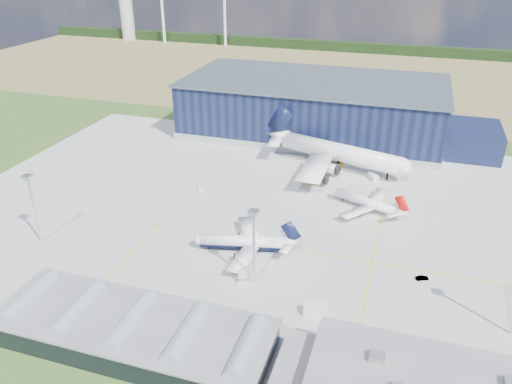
# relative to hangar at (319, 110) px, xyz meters

# --- Properties ---
(ground) EXTENTS (600.00, 600.00, 0.00)m
(ground) POSITION_rel_hangar_xyz_m (-2.81, -94.80, -11.62)
(ground) COLOR #2E4B1C
(ground) RESTS_ON ground
(apron) EXTENTS (220.00, 160.00, 0.08)m
(apron) POSITION_rel_hangar_xyz_m (-2.81, -84.80, -11.59)
(apron) COLOR #ADACA7
(apron) RESTS_ON ground
(farmland) EXTENTS (600.00, 220.00, 0.01)m
(farmland) POSITION_rel_hangar_xyz_m (-2.81, 125.20, -11.62)
(farmland) COLOR olive
(farmland) RESTS_ON ground
(treeline) EXTENTS (600.00, 8.00, 8.00)m
(treeline) POSITION_rel_hangar_xyz_m (-2.81, 205.20, -7.62)
(treeline) COLOR black
(treeline) RESTS_ON ground
(horizon_dressing) EXTENTS (440.20, 18.00, 70.00)m
(horizon_dressing) POSITION_rel_hangar_xyz_m (-194.11, 199.58, 22.58)
(horizon_dressing) COLOR white
(horizon_dressing) RESTS_ON ground
(hangar) EXTENTS (145.00, 62.00, 26.10)m
(hangar) POSITION_rel_hangar_xyz_m (0.00, 0.00, 0.00)
(hangar) COLOR black
(hangar) RESTS_ON ground
(glass_concourse) EXTENTS (78.00, 23.00, 8.60)m
(glass_concourse) POSITION_rel_hangar_xyz_m (-9.26, -154.80, -7.93)
(glass_concourse) COLOR black
(glass_concourse) RESTS_ON ground
(light_mast_west) EXTENTS (2.60, 2.60, 23.00)m
(light_mast_west) POSITION_rel_hangar_xyz_m (-62.81, -124.80, 3.82)
(light_mast_west) COLOR silver
(light_mast_west) RESTS_ON ground
(light_mast_center) EXTENTS (2.60, 2.60, 23.00)m
(light_mast_center) POSITION_rel_hangar_xyz_m (7.19, -124.80, 3.82)
(light_mast_center) COLOR silver
(light_mast_center) RESTS_ON ground
(airliner_navy) EXTENTS (39.43, 38.89, 10.79)m
(airliner_navy) POSITION_rel_hangar_xyz_m (-1.09, -110.43, -6.22)
(airliner_navy) COLOR white
(airliner_navy) RESTS_ON ground
(airliner_red) EXTENTS (38.55, 38.20, 9.67)m
(airliner_red) POSITION_rel_hangar_xyz_m (31.37, -72.80, -6.78)
(airliner_red) COLOR white
(airliner_red) RESTS_ON ground
(airliner_widebody) EXTENTS (82.06, 81.09, 21.62)m
(airliner_widebody) POSITION_rel_hangar_xyz_m (16.83, -39.80, -0.81)
(airliner_widebody) COLOR white
(airliner_widebody) RESTS_ON ground
(gse_van_a) EXTENTS (6.60, 4.10, 2.68)m
(gse_van_a) POSITION_rel_hangar_xyz_m (25.82, -132.14, -10.28)
(gse_van_a) COLOR silver
(gse_van_a) RESTS_ON ground
(gse_cart_a) EXTENTS (2.74, 3.25, 1.20)m
(gse_cart_a) POSITION_rel_hangar_xyz_m (42.59, -67.10, -11.02)
(gse_cart_a) COLOR silver
(gse_cart_a) RESTS_ON ground
(gse_van_b) EXTENTS (4.70, 5.66, 2.37)m
(gse_van_b) POSITION_rel_hangar_xyz_m (31.60, -47.10, -10.43)
(gse_van_b) COLOR silver
(gse_van_b) RESTS_ON ground
(gse_tug_c) EXTENTS (1.92, 3.02, 1.30)m
(gse_tug_c) POSITION_rel_hangar_xyz_m (17.49, -37.92, -10.96)
(gse_tug_c) COLOR orange
(gse_tug_c) RESTS_ON ground
(gse_cart_b) EXTENTS (3.15, 3.32, 1.20)m
(gse_cart_b) POSITION_rel_hangar_xyz_m (-29.66, -76.76, -11.02)
(gse_cart_b) COLOR silver
(gse_cart_b) RESTS_ON ground
(airstair) EXTENTS (2.27, 4.59, 2.82)m
(airstair) POSITION_rel_hangar_xyz_m (4.26, -124.20, -10.20)
(airstair) COLOR silver
(airstair) RESTS_ON ground
(car_a) EXTENTS (4.06, 2.86, 1.28)m
(car_a) POSITION_rel_hangar_xyz_m (65.23, -139.69, -10.97)
(car_a) COLOR #99999E
(car_a) RESTS_ON ground
(car_b) EXTENTS (3.79, 2.65, 1.19)m
(car_b) POSITION_rel_hangar_xyz_m (51.32, -109.00, -11.02)
(car_b) COLOR #99999E
(car_b) RESTS_ON ground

